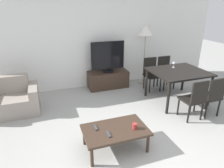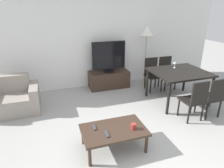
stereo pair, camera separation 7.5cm
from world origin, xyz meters
The scene contains 16 objects.
ground_plane centered at (0.00, 0.00, 0.00)m, with size 18.00×18.00×0.00m, color #9E9E99.
wall_back centered at (0.00, 3.27, 1.35)m, with size 7.59×0.06×2.70m.
armchair centered at (-2.00, 2.30, 0.28)m, with size 1.11×0.73×0.77m.
tv_stand centered at (0.40, 2.96, 0.23)m, with size 1.10×0.48×0.47m.
tv centered at (0.40, 2.96, 0.88)m, with size 0.92×0.32×0.83m.
coffee_table centered at (-0.31, 0.47, 0.33)m, with size 1.02×0.63×0.37m.
dining_table centered at (1.69, 1.61, 0.68)m, with size 1.24×1.07×0.76m.
dining_chair_near centered at (1.47, 0.77, 0.48)m, with size 0.40×0.40×0.87m.
dining_chair_far centered at (1.91, 2.46, 0.48)m, with size 0.40×0.40×0.87m.
dining_chair_near_right centered at (1.91, 0.77, 0.48)m, with size 0.40×0.40×0.87m.
dining_chair_far_left centered at (1.47, 2.46, 0.48)m, with size 0.40×0.40×0.87m.
floor_lamp centered at (1.48, 2.92, 1.47)m, with size 0.40×0.40×1.67m.
remote_primary centered at (-0.59, 0.60, 0.38)m, with size 0.04×0.15×0.02m.
remote_secondary centered at (-0.46, 0.36, 0.38)m, with size 0.04×0.15×0.02m.
cup_white_near centered at (-0.01, 0.37, 0.41)m, with size 0.08×0.08×0.09m.
wine_glass_left centered at (1.73, 1.88, 0.86)m, with size 0.07×0.07×0.15m.
Camera 1 is at (-1.24, -2.02, 2.21)m, focal length 32.00 mm.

